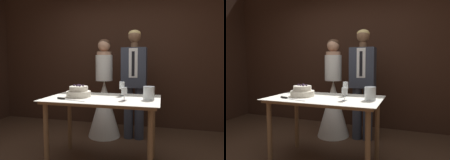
# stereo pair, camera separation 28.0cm
# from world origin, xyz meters

# --- Properties ---
(wall_back) EXTENTS (5.58, 0.12, 2.94)m
(wall_back) POSITION_xyz_m (0.00, 1.95, 1.47)
(wall_back) COLOR #382116
(wall_back) RESTS_ON ground_plane
(cake_table) EXTENTS (1.34, 0.77, 0.81)m
(cake_table) POSITION_xyz_m (0.07, 0.30, 0.71)
(cake_table) COLOR brown
(cake_table) RESTS_ON ground_plane
(tiered_cake) EXTENTS (0.30, 0.30, 0.15)m
(tiered_cake) POSITION_xyz_m (-0.24, 0.30, 0.87)
(tiered_cake) COLOR silver
(tiered_cake) RESTS_ON cake_table
(cake_knife) EXTENTS (0.37, 0.11, 0.02)m
(cake_knife) POSITION_xyz_m (-0.30, 0.08, 0.82)
(cake_knife) COLOR silver
(cake_knife) RESTS_ON cake_table
(wine_glass_near) EXTENTS (0.07, 0.07, 0.18)m
(wine_glass_near) POSITION_xyz_m (0.26, 0.50, 0.94)
(wine_glass_near) COLOR silver
(wine_glass_near) RESTS_ON cake_table
(wine_glass_middle) EXTENTS (0.07, 0.07, 0.14)m
(wine_glass_middle) POSITION_xyz_m (0.35, 0.20, 0.91)
(wine_glass_middle) COLOR silver
(wine_glass_middle) RESTS_ON cake_table
(hurricane_candle) EXTENTS (0.13, 0.13, 0.15)m
(hurricane_candle) POSITION_xyz_m (0.61, 0.31, 0.88)
(hurricane_candle) COLOR silver
(hurricane_candle) RESTS_ON cake_table
(bride) EXTENTS (0.54, 0.54, 1.62)m
(bride) POSITION_xyz_m (-0.18, 1.22, 0.59)
(bride) COLOR white
(bride) RESTS_ON ground_plane
(groom) EXTENTS (0.39, 0.25, 1.75)m
(groom) POSITION_xyz_m (0.32, 1.21, 0.97)
(groom) COLOR #333847
(groom) RESTS_ON ground_plane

